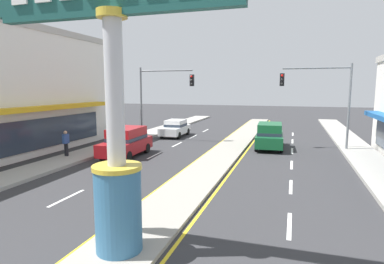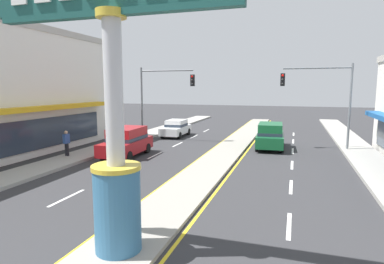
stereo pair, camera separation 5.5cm
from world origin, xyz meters
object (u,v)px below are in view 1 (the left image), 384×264
Objects in this scene: suv_near_left_lane at (270,135)px; pedestrian_far_side at (66,142)px; sedan_far_right_lane at (175,128)px; traffic_light_left_side at (160,91)px; suv_near_right_lane at (126,142)px; district_sign at (115,110)px; traffic_light_right_side at (323,91)px.

pedestrian_far_side is (-12.14, -7.47, 0.11)m from suv_near_left_lane.
suv_near_left_lane reaches higher than sedan_far_right_lane.
sedan_far_right_lane is 0.92× the size of suv_near_left_lane.
traffic_light_left_side is 7.17m from suv_near_right_lane.
traffic_light_left_side is (-6.34, 17.72, 0.28)m from district_sign.
suv_near_right_lane is 1.08× the size of sedan_far_right_lane.
sedan_far_right_lane is (0.28, 2.87, -3.46)m from traffic_light_left_side.
district_sign is 18.82m from traffic_light_left_side.
traffic_light_left_side is at bearing 69.63° from pedestrian_far_side.
traffic_light_right_side is at bearing 9.22° from suv_near_left_lane.
district_sign reaches higher than suv_near_right_lane.
traffic_light_left_side and traffic_light_right_side have the same top height.
traffic_light_right_side reaches higher than pedestrian_far_side.
district_sign is 1.65× the size of suv_near_right_lane.
district_sign is 13.20m from suv_near_right_lane.
traffic_light_left_side reaches higher than suv_near_left_lane.
suv_near_left_lane is at bearing -21.98° from sedan_far_right_lane.
traffic_light_right_side is at bearing -0.51° from traffic_light_left_side.
suv_near_left_lane is (8.83, 5.68, 0.00)m from suv_near_right_lane.
suv_near_left_lane is 14.26m from pedestrian_far_side.
traffic_light_right_side is (6.34, 17.60, 0.28)m from district_sign.
suv_near_left_lane is (-3.58, -0.58, -3.26)m from traffic_light_right_side.
sedan_far_right_lane is (-12.41, 2.98, -3.46)m from traffic_light_right_side.
sedan_far_right_lane is at bearing 84.34° from traffic_light_left_side.
sedan_far_right_lane is 9.52m from suv_near_left_lane.
suv_near_left_lane is (2.76, 17.02, -2.98)m from district_sign.
suv_near_left_lane is at bearing 31.62° from pedestrian_far_side.
traffic_light_left_side is 1.00× the size of traffic_light_right_side.
sedan_far_right_lane is at bearing 73.27° from pedestrian_far_side.
traffic_light_right_side is 14.28m from suv_near_right_lane.
traffic_light_right_side reaches higher than sedan_far_right_lane.
district_sign is 1.64× the size of suv_near_left_lane.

